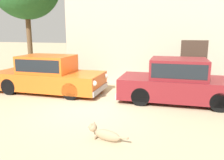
% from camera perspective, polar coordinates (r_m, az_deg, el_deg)
% --- Properties ---
extents(ground_plane, '(80.00, 80.00, 0.00)m').
position_cam_1_polar(ground_plane, '(7.77, -5.16, -6.53)').
color(ground_plane, tan).
extents(parked_sedan_nearest, '(4.58, 1.82, 1.52)m').
position_cam_1_polar(parked_sedan_nearest, '(9.75, -15.45, 1.39)').
color(parked_sedan_nearest, '#D15619').
rests_on(parked_sedan_nearest, ground_plane).
extents(parked_sedan_second, '(4.28, 1.83, 1.54)m').
position_cam_1_polar(parked_sedan_second, '(8.39, 16.19, -0.24)').
color(parked_sedan_second, maroon).
rests_on(parked_sedan_second, ground_plane).
extents(stray_dog_spotted, '(1.07, 0.36, 0.38)m').
position_cam_1_polar(stray_dog_spotted, '(5.42, -2.04, -13.14)').
color(stray_dog_spotted, '#997F60').
rests_on(stray_dog_spotted, ground_plane).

